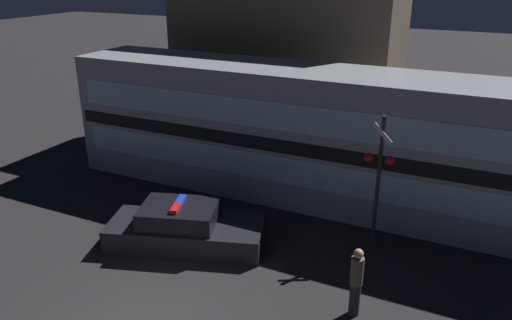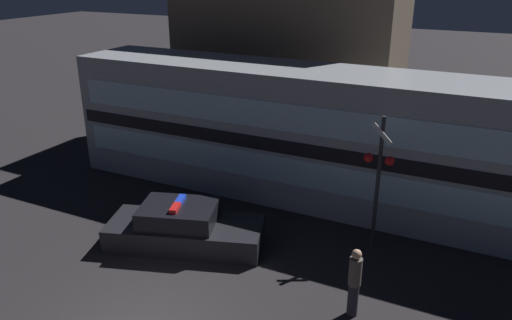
{
  "view_description": "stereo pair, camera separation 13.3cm",
  "coord_description": "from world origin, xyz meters",
  "px_view_note": "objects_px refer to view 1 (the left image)",
  "views": [
    {
      "loc": [
        6.06,
        -6.72,
        7.66
      ],
      "look_at": [
        -0.12,
        6.19,
        2.01
      ],
      "focal_mm": 35.0,
      "sensor_mm": 36.0,
      "label": 1
    },
    {
      "loc": [
        6.18,
        -6.66,
        7.66
      ],
      "look_at": [
        -0.12,
        6.19,
        2.01
      ],
      "focal_mm": 35.0,
      "sensor_mm": 36.0,
      "label": 2
    }
  ],
  "objects_px": {
    "train": "(316,136)",
    "crossing_signal_near": "(379,172)",
    "police_car": "(184,229)",
    "pedestrian": "(356,282)"
  },
  "relations": [
    {
      "from": "police_car",
      "to": "pedestrian",
      "type": "relative_size",
      "value": 2.73
    },
    {
      "from": "train",
      "to": "crossing_signal_near",
      "type": "bearing_deg",
      "value": -42.45
    },
    {
      "from": "pedestrian",
      "to": "crossing_signal_near",
      "type": "bearing_deg",
      "value": 96.04
    },
    {
      "from": "police_car",
      "to": "pedestrian",
      "type": "distance_m",
      "value": 5.37
    },
    {
      "from": "train",
      "to": "crossing_signal_near",
      "type": "height_order",
      "value": "train"
    },
    {
      "from": "train",
      "to": "crossing_signal_near",
      "type": "xyz_separation_m",
      "value": [
        2.65,
        -2.42,
        0.08
      ]
    },
    {
      "from": "train",
      "to": "pedestrian",
      "type": "xyz_separation_m",
      "value": [
        2.99,
        -5.66,
        -1.34
      ]
    },
    {
      "from": "police_car",
      "to": "train",
      "type": "bearing_deg",
      "value": 46.38
    },
    {
      "from": "police_car",
      "to": "crossing_signal_near",
      "type": "bearing_deg",
      "value": 7.25
    },
    {
      "from": "crossing_signal_near",
      "to": "train",
      "type": "bearing_deg",
      "value": 137.55
    }
  ]
}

